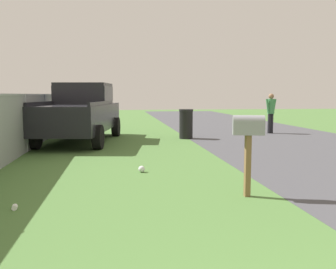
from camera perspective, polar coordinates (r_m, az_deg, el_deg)
name	(u,v)px	position (r m, az deg, el deg)	size (l,w,h in m)	color
mailbox	(248,132)	(6.11, 12.35, 0.44)	(0.31, 0.54, 1.34)	brown
pickup_truck	(81,111)	(13.53, -13.27, 3.64)	(5.64, 2.83, 2.09)	black
trash_bin	(186,124)	(14.03, 2.81, 1.66)	(0.53, 0.53, 1.12)	black
pedestrian	(271,110)	(16.50, 15.64, 3.64)	(0.30, 0.54, 1.72)	black
fence_section	(12,125)	(10.02, -23.09, 1.39)	(20.51, 0.07, 1.70)	#9EA3A8
litter_bag_near_hydrant	(142,169)	(8.02, -4.12, -5.36)	(0.14, 0.14, 0.14)	silver
litter_cup_midfield_a	(15,207)	(5.91, -22.68, -10.36)	(0.08, 0.08, 0.10)	white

